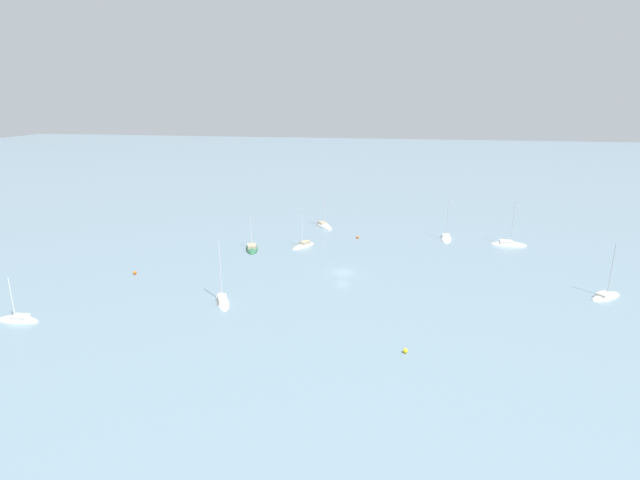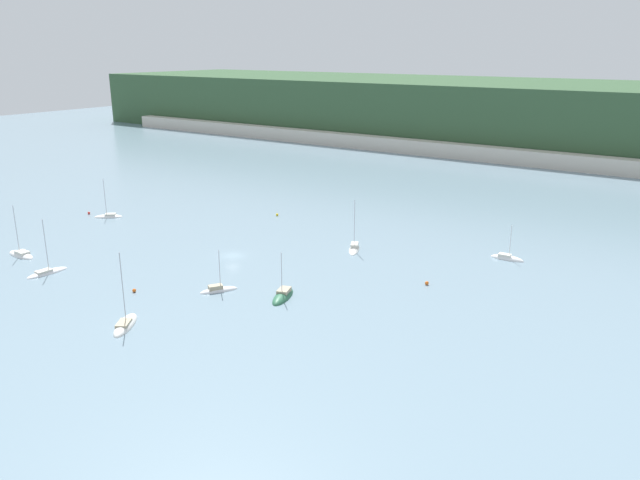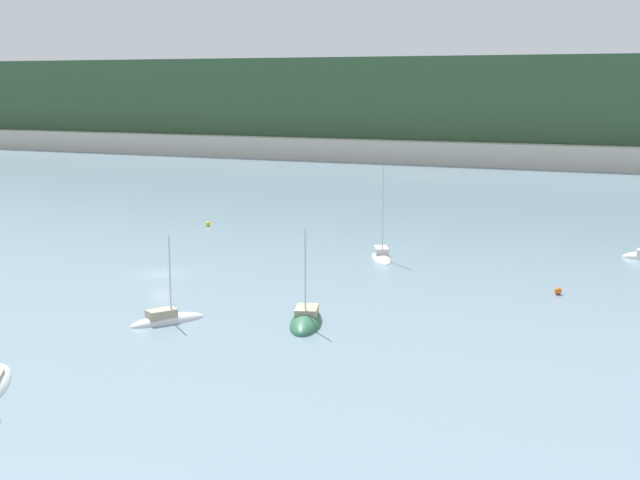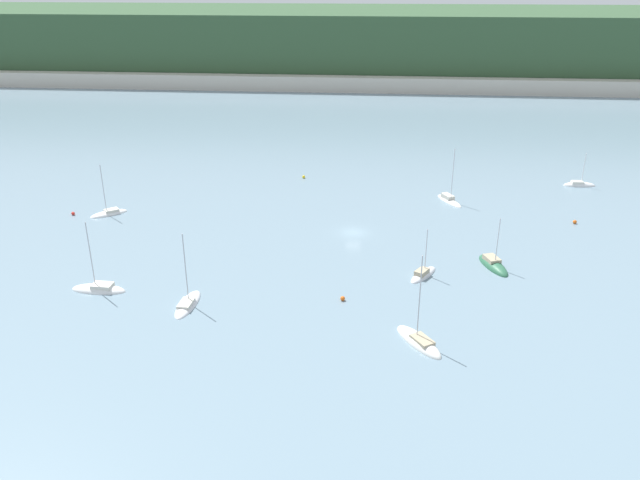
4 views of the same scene
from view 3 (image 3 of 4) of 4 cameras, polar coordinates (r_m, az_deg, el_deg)
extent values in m
plane|color=slate|center=(94.16, -10.12, -2.19)|extent=(600.00, 600.00, 0.00)
cube|color=#335133|center=(263.63, 12.72, 8.36)|extent=(435.05, 88.75, 26.19)
cube|color=beige|center=(217.47, 10.11, 5.41)|extent=(369.79, 6.00, 5.48)
ellipsoid|color=silver|center=(75.67, -9.73, -5.19)|extent=(5.17, 6.68, 1.31)
cube|color=tan|center=(75.27, -10.11, -4.69)|extent=(2.43, 2.76, 0.78)
cylinder|color=silver|center=(74.89, -9.58, -2.32)|extent=(0.14, 0.14, 6.97)
ellipsoid|color=white|center=(101.35, 3.98, -1.19)|extent=(5.37, 7.97, 1.15)
cube|color=beige|center=(101.82, 3.95, -0.70)|extent=(2.56, 3.18, 0.88)
cylinder|color=silver|center=(100.04, 4.04, 1.86)|extent=(0.14, 0.14, 10.36)
ellipsoid|color=#2D6647|center=(73.94, -0.90, -5.40)|extent=(5.00, 8.23, 2.00)
cube|color=tan|center=(74.30, -0.86, -4.59)|extent=(2.63, 3.25, 0.75)
cylinder|color=silver|center=(72.53, -0.94, -2.21)|extent=(0.14, 0.14, 7.51)
sphere|color=yellow|center=(124.90, -7.17, 1.04)|extent=(0.64, 0.64, 0.64)
sphere|color=orange|center=(86.91, 14.99, -3.17)|extent=(0.68, 0.68, 0.68)
camera|label=1|loc=(178.20, 3.36, 14.40)|focal=28.00mm
camera|label=2|loc=(38.73, 138.08, 24.75)|focal=35.00mm
camera|label=4|loc=(58.18, -95.62, 21.69)|focal=35.00mm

